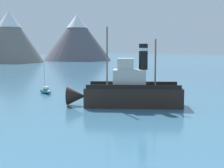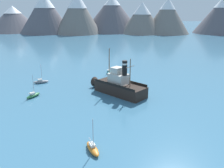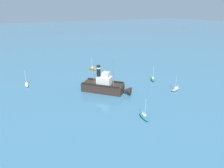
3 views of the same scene
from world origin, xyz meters
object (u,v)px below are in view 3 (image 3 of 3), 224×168
at_px(old_tugboat, 105,86).
at_px(sailboat_grey, 176,89).
at_px(sailboat_orange, 93,68).
at_px(sailboat_green, 153,79).
at_px(sailboat_white, 27,84).
at_px(sailboat_teal, 144,117).

distance_m(old_tugboat, sailboat_grey, 21.09).
height_order(sailboat_orange, sailboat_green, same).
distance_m(old_tugboat, sailboat_white, 25.23).
height_order(old_tugboat, sailboat_teal, old_tugboat).
height_order(old_tugboat, sailboat_green, old_tugboat).
xyz_separation_m(sailboat_orange, sailboat_green, (-13.60, 20.85, 0.00)).
bearing_deg(old_tugboat, sailboat_orange, -102.21).
xyz_separation_m(sailboat_orange, sailboat_teal, (3.20, 39.93, 0.00)).
bearing_deg(old_tugboat, sailboat_green, -175.17).
relative_size(old_tugboat, sailboat_teal, 2.57).
xyz_separation_m(old_tugboat, sailboat_green, (-18.45, -1.56, -1.40)).
bearing_deg(sailboat_teal, sailboat_grey, -152.84).
distance_m(old_tugboat, sailboat_green, 18.57).
distance_m(sailboat_grey, sailboat_white, 45.93).
relative_size(sailboat_grey, sailboat_green, 1.00).
relative_size(sailboat_orange, sailboat_green, 1.00).
height_order(sailboat_grey, sailboat_orange, same).
distance_m(sailboat_teal, sailboat_white, 39.27).
height_order(sailboat_grey, sailboat_white, same).
bearing_deg(sailboat_green, old_tugboat, 4.83).
bearing_deg(old_tugboat, sailboat_grey, 156.21).
relative_size(sailboat_grey, sailboat_orange, 1.00).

